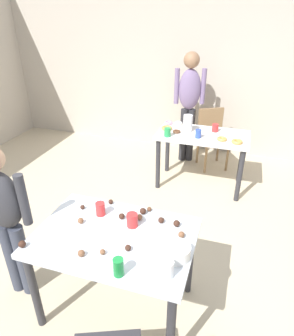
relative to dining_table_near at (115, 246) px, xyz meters
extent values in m
plane|color=beige|center=(-0.13, 0.21, -0.65)|extent=(6.40, 6.40, 0.00)
cube|color=#BCB2A3|center=(-0.13, 3.41, 0.65)|extent=(6.40, 0.10, 2.60)
cube|color=silver|center=(0.00, 0.00, 0.08)|extent=(1.14, 0.78, 0.04)
cylinder|color=#2D2D33|center=(-0.51, -0.33, -0.29)|extent=(0.06, 0.06, 0.71)
cylinder|color=#2D2D33|center=(0.51, -0.33, -0.29)|extent=(0.06, 0.06, 0.71)
cylinder|color=#2D2D33|center=(-0.51, 0.33, -0.29)|extent=(0.06, 0.06, 0.71)
cylinder|color=#2D2D33|center=(0.51, 0.33, -0.29)|extent=(0.06, 0.06, 0.71)
cube|color=white|center=(0.31, 2.15, 0.08)|extent=(1.16, 0.63, 0.04)
cylinder|color=#2D2D33|center=(-0.21, 1.90, -0.29)|extent=(0.06, 0.06, 0.71)
cylinder|color=#2D2D33|center=(0.83, 1.90, -0.29)|extent=(0.06, 0.06, 0.71)
cylinder|color=#2D2D33|center=(-0.21, 2.40, -0.29)|extent=(0.06, 0.06, 0.71)
cylinder|color=#2D2D33|center=(0.83, 2.40, -0.29)|extent=(0.06, 0.06, 0.71)
cube|color=olive|center=(0.41, 2.74, -0.22)|extent=(0.54, 0.54, 0.04)
cube|color=olive|center=(0.32, 2.90, 0.01)|extent=(0.35, 0.22, 0.42)
cylinder|color=olive|center=(0.64, 2.68, -0.44)|extent=(0.04, 0.04, 0.41)
cylinder|color=olive|center=(0.34, 2.51, -0.44)|extent=(0.04, 0.04, 0.41)
cylinder|color=olive|center=(0.47, 2.97, -0.44)|extent=(0.04, 0.04, 0.41)
cylinder|color=olive|center=(0.18, 2.81, -0.44)|extent=(0.04, 0.04, 0.41)
cylinder|color=#383D4C|center=(-0.91, -0.09, -0.30)|extent=(0.11, 0.11, 0.69)
cylinder|color=#383D4C|center=(-0.80, -0.09, -0.30)|extent=(0.11, 0.11, 0.69)
ellipsoid|color=#333338|center=(-0.85, -0.09, 0.28)|extent=(0.33, 0.21, 0.49)
cylinder|color=#333338|center=(-0.66, -0.08, 0.32)|extent=(0.07, 0.07, 0.41)
cylinder|color=#28282D|center=(0.04, 2.87, -0.23)|extent=(0.11, 0.11, 0.83)
cylinder|color=#28282D|center=(-0.07, 2.85, -0.23)|extent=(0.11, 0.11, 0.83)
ellipsoid|color=slate|center=(-0.02, 2.86, 0.48)|extent=(0.36, 0.27, 0.59)
sphere|color=#997051|center=(-0.02, 2.86, 0.89)|extent=(0.23, 0.23, 0.23)
cylinder|color=slate|center=(0.17, 2.91, 0.53)|extent=(0.09, 0.09, 0.50)
cylinder|color=slate|center=(-0.20, 2.81, 0.53)|extent=(0.09, 0.09, 0.50)
cylinder|color=white|center=(0.47, -0.07, 0.15)|extent=(0.18, 0.18, 0.09)
cylinder|color=#198438|center=(0.17, -0.32, 0.16)|extent=(0.07, 0.07, 0.12)
cube|color=silver|center=(-0.27, -0.20, 0.11)|extent=(0.17, 0.02, 0.01)
cylinder|color=red|center=(-0.19, 0.19, 0.16)|extent=(0.07, 0.07, 0.11)
cylinder|color=red|center=(0.09, 0.14, 0.16)|extent=(0.08, 0.08, 0.11)
cylinder|color=white|center=(0.45, -0.25, 0.16)|extent=(0.08, 0.08, 0.11)
sphere|color=#3D2319|center=(0.15, -0.11, 0.13)|extent=(0.04, 0.04, 0.04)
sphere|color=#3D2319|center=(-0.02, 0.19, 0.13)|extent=(0.05, 0.05, 0.05)
sphere|color=#3D2319|center=(-0.37, 0.22, 0.12)|extent=(0.04, 0.04, 0.04)
sphere|color=brown|center=(0.00, -0.20, 0.12)|extent=(0.04, 0.04, 0.04)
sphere|color=#3D2319|center=(-0.18, 0.35, 0.12)|extent=(0.04, 0.04, 0.04)
sphere|color=brown|center=(0.12, 0.23, 0.13)|extent=(0.05, 0.05, 0.05)
sphere|color=#3D2319|center=(0.28, 0.24, 0.13)|extent=(0.05, 0.05, 0.05)
sphere|color=#3D2319|center=(0.40, 0.23, 0.13)|extent=(0.05, 0.05, 0.05)
sphere|color=brown|center=(-0.12, -0.26, 0.13)|extent=(0.05, 0.05, 0.05)
sphere|color=brown|center=(0.15, 0.35, 0.12)|extent=(0.04, 0.04, 0.04)
sphere|color=brown|center=(-0.29, 0.05, 0.13)|extent=(0.04, 0.04, 0.04)
sphere|color=brown|center=(0.46, 0.12, 0.13)|extent=(0.05, 0.05, 0.05)
sphere|color=#3D2319|center=(0.12, 0.30, 0.13)|extent=(0.05, 0.05, 0.05)
sphere|color=#3D2319|center=(-0.54, -0.30, 0.13)|extent=(0.05, 0.05, 0.05)
cylinder|color=white|center=(0.10, 2.18, 0.21)|extent=(0.12, 0.12, 0.22)
cylinder|color=red|center=(0.45, 2.28, 0.15)|extent=(0.08, 0.08, 0.10)
cylinder|color=#3351B2|center=(0.27, 2.00, 0.16)|extent=(0.07, 0.07, 0.11)
cylinder|color=green|center=(-0.10, 1.93, 0.16)|extent=(0.08, 0.08, 0.11)
torus|color=brown|center=(-0.02, 2.09, 0.12)|extent=(0.10, 0.10, 0.03)
torus|color=gold|center=(0.56, 2.01, 0.12)|extent=(0.12, 0.12, 0.04)
torus|color=gold|center=(-0.17, 2.16, 0.12)|extent=(0.14, 0.14, 0.04)
torus|color=gold|center=(0.74, 1.97, 0.12)|extent=(0.13, 0.13, 0.04)
torus|color=pink|center=(-0.20, 2.38, 0.12)|extent=(0.12, 0.12, 0.03)
torus|color=white|center=(-0.06, 2.40, 0.12)|extent=(0.11, 0.11, 0.03)
camera|label=1|loc=(0.74, -1.54, 1.55)|focal=32.54mm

